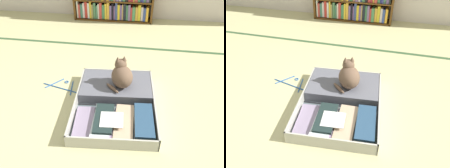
{
  "view_description": "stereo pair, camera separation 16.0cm",
  "coord_description": "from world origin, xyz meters",
  "views": [
    {
      "loc": [
        0.34,
        -1.21,
        1.35
      ],
      "look_at": [
        0.11,
        0.29,
        0.2
      ],
      "focal_mm": 35.68,
      "sensor_mm": 36.0,
      "label": 1
    },
    {
      "loc": [
        0.49,
        -1.17,
        1.35
      ],
      "look_at": [
        0.11,
        0.29,
        0.2
      ],
      "focal_mm": 35.68,
      "sensor_mm": 36.0,
      "label": 2
    }
  ],
  "objects": [
    {
      "name": "ground_plane",
      "position": [
        0.0,
        0.0,
        0.0
      ],
      "size": [
        10.0,
        10.0,
        0.0
      ],
      "primitive_type": "plane",
      "color": "#C0BA83"
    },
    {
      "name": "tatami_border",
      "position": [
        0.0,
        1.35,
        0.0
      ],
      "size": [
        4.8,
        0.05,
        0.0
      ],
      "color": "#345330",
      "rests_on": "ground_plane"
    },
    {
      "name": "open_suitcase",
      "position": [
        0.15,
        0.27,
        0.05
      ],
      "size": [
        0.75,
        0.94,
        0.11
      ],
      "color": "#B9B7AB",
      "rests_on": "ground_plane"
    },
    {
      "name": "black_cat",
      "position": [
        0.18,
        0.41,
        0.22
      ],
      "size": [
        0.28,
        0.29,
        0.28
      ],
      "color": "brown",
      "rests_on": "open_suitcase"
    },
    {
      "name": "clothes_hanger",
      "position": [
        -0.4,
        0.44,
        0.0
      ],
      "size": [
        0.38,
        0.24,
        0.01
      ],
      "color": "#25569E",
      "rests_on": "ground_plane"
    }
  ]
}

